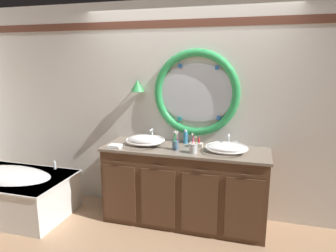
{
  "coord_description": "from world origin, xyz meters",
  "views": [
    {
      "loc": [
        0.81,
        -3.04,
        1.91
      ],
      "look_at": [
        -0.13,
        0.25,
        1.17
      ],
      "focal_mm": 32.66,
      "sensor_mm": 36.0,
      "label": 1
    }
  ],
  "objects_px": {
    "sink_basin_right": "(226,148)",
    "toiletry_basket": "(196,144)",
    "bathtub": "(9,190)",
    "folded_hand_towel": "(115,146)",
    "soap_dispenser": "(185,137)",
    "toothbrush_holder_right": "(193,148)",
    "toothbrush_holder_left": "(175,144)",
    "sink_basin_left": "(145,140)"
  },
  "relations": [
    {
      "from": "sink_basin_right",
      "to": "toiletry_basket",
      "type": "relative_size",
      "value": 3.06
    },
    {
      "from": "bathtub",
      "to": "folded_hand_towel",
      "type": "relative_size",
      "value": 9.57
    },
    {
      "from": "sink_basin_right",
      "to": "soap_dispenser",
      "type": "xyz_separation_m",
      "value": [
        -0.51,
        0.24,
        0.03
      ]
    },
    {
      "from": "sink_basin_right",
      "to": "folded_hand_towel",
      "type": "xyz_separation_m",
      "value": [
        -1.25,
        -0.17,
        -0.03
      ]
    },
    {
      "from": "sink_basin_right",
      "to": "folded_hand_towel",
      "type": "relative_size",
      "value": 2.88
    },
    {
      "from": "bathtub",
      "to": "sink_basin_right",
      "type": "height_order",
      "value": "sink_basin_right"
    },
    {
      "from": "sink_basin_right",
      "to": "soap_dispenser",
      "type": "relative_size",
      "value": 2.72
    },
    {
      "from": "folded_hand_towel",
      "to": "sink_basin_right",
      "type": "bearing_deg",
      "value": 7.64
    },
    {
      "from": "sink_basin_right",
      "to": "toothbrush_holder_right",
      "type": "height_order",
      "value": "toothbrush_holder_right"
    },
    {
      "from": "sink_basin_right",
      "to": "toothbrush_holder_left",
      "type": "xyz_separation_m",
      "value": [
        -0.56,
        -0.06,
        0.01
      ]
    },
    {
      "from": "folded_hand_towel",
      "to": "bathtub",
      "type": "bearing_deg",
      "value": -172.05
    },
    {
      "from": "bathtub",
      "to": "soap_dispenser",
      "type": "relative_size",
      "value": 9.04
    },
    {
      "from": "bathtub",
      "to": "sink_basin_left",
      "type": "height_order",
      "value": "sink_basin_left"
    },
    {
      "from": "folded_hand_towel",
      "to": "toiletry_basket",
      "type": "bearing_deg",
      "value": 17.64
    },
    {
      "from": "toothbrush_holder_right",
      "to": "toothbrush_holder_left",
      "type": "bearing_deg",
      "value": 162.01
    },
    {
      "from": "toothbrush_holder_left",
      "to": "soap_dispenser",
      "type": "bearing_deg",
      "value": 80.83
    },
    {
      "from": "sink_basin_left",
      "to": "toothbrush_holder_left",
      "type": "xyz_separation_m",
      "value": [
        0.38,
        -0.06,
        -0.0
      ]
    },
    {
      "from": "soap_dispenser",
      "to": "toiletry_basket",
      "type": "xyz_separation_m",
      "value": [
        0.15,
        -0.12,
        -0.05
      ]
    },
    {
      "from": "bathtub",
      "to": "sink_basin_left",
      "type": "xyz_separation_m",
      "value": [
        1.7,
        0.36,
        0.68
      ]
    },
    {
      "from": "toothbrush_holder_left",
      "to": "toothbrush_holder_right",
      "type": "height_order",
      "value": "same"
    },
    {
      "from": "toothbrush_holder_right",
      "to": "soap_dispenser",
      "type": "relative_size",
      "value": 1.29
    },
    {
      "from": "sink_basin_left",
      "to": "sink_basin_right",
      "type": "bearing_deg",
      "value": 0.0
    },
    {
      "from": "bathtub",
      "to": "sink_basin_left",
      "type": "distance_m",
      "value": 1.87
    },
    {
      "from": "sink_basin_right",
      "to": "toothbrush_holder_right",
      "type": "distance_m",
      "value": 0.37
    },
    {
      "from": "toiletry_basket",
      "to": "toothbrush_holder_left",
      "type": "bearing_deg",
      "value": -139.01
    },
    {
      "from": "sink_basin_right",
      "to": "sink_basin_left",
      "type": "bearing_deg",
      "value": -180.0
    },
    {
      "from": "soap_dispenser",
      "to": "folded_hand_towel",
      "type": "distance_m",
      "value": 0.85
    },
    {
      "from": "folded_hand_towel",
      "to": "toiletry_basket",
      "type": "xyz_separation_m",
      "value": [
        0.89,
        0.28,
        0.01
      ]
    },
    {
      "from": "soap_dispenser",
      "to": "folded_hand_towel",
      "type": "xyz_separation_m",
      "value": [
        -0.74,
        -0.41,
        -0.06
      ]
    },
    {
      "from": "toothbrush_holder_left",
      "to": "bathtub",
      "type": "bearing_deg",
      "value": -171.74
    },
    {
      "from": "sink_basin_left",
      "to": "soap_dispenser",
      "type": "xyz_separation_m",
      "value": [
        0.43,
        0.24,
        0.01
      ]
    },
    {
      "from": "sink_basin_left",
      "to": "soap_dispenser",
      "type": "bearing_deg",
      "value": 29.08
    },
    {
      "from": "sink_basin_right",
      "to": "toothbrush_holder_right",
      "type": "bearing_deg",
      "value": -159.0
    },
    {
      "from": "toothbrush_holder_left",
      "to": "toothbrush_holder_right",
      "type": "distance_m",
      "value": 0.23
    },
    {
      "from": "toothbrush_holder_left",
      "to": "toiletry_basket",
      "type": "xyz_separation_m",
      "value": [
        0.2,
        0.18,
        -0.03
      ]
    },
    {
      "from": "soap_dispenser",
      "to": "toiletry_basket",
      "type": "distance_m",
      "value": 0.2
    },
    {
      "from": "sink_basin_left",
      "to": "folded_hand_towel",
      "type": "distance_m",
      "value": 0.36
    },
    {
      "from": "bathtub",
      "to": "toothbrush_holder_right",
      "type": "xyz_separation_m",
      "value": [
        2.31,
        0.23,
        0.67
      ]
    },
    {
      "from": "toothbrush_holder_left",
      "to": "folded_hand_towel",
      "type": "bearing_deg",
      "value": -171.11
    },
    {
      "from": "toothbrush_holder_left",
      "to": "toothbrush_holder_right",
      "type": "xyz_separation_m",
      "value": [
        0.22,
        -0.07,
        -0.0
      ]
    },
    {
      "from": "toothbrush_holder_left",
      "to": "toiletry_basket",
      "type": "bearing_deg",
      "value": 40.99
    },
    {
      "from": "sink_basin_left",
      "to": "toothbrush_holder_left",
      "type": "relative_size",
      "value": 2.09
    }
  ]
}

